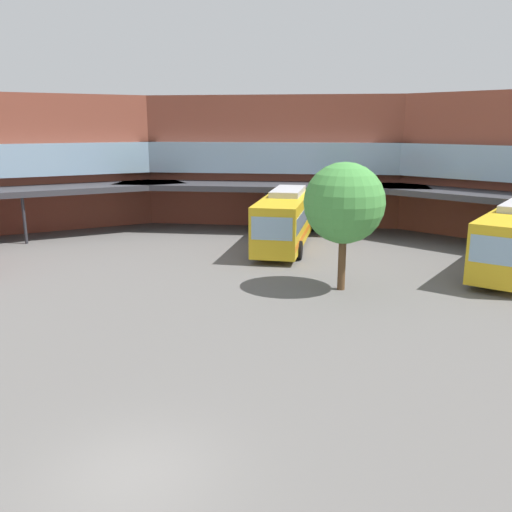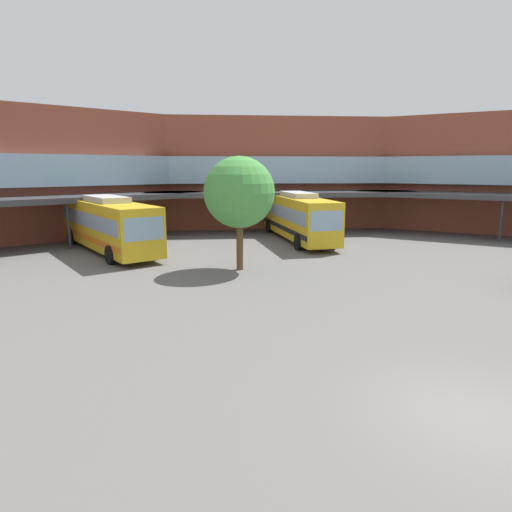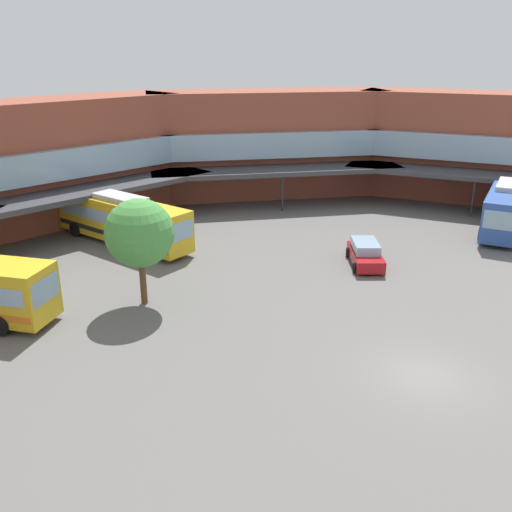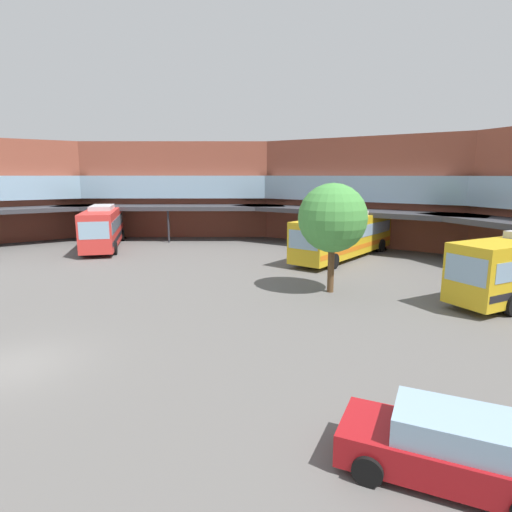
% 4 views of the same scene
% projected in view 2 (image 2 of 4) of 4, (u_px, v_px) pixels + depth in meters
% --- Properties ---
extents(ground_plane, '(117.32, 117.32, 0.00)m').
position_uv_depth(ground_plane, '(470.00, 415.00, 9.93)').
color(ground_plane, '#605E5B').
extents(station_building, '(74.50, 47.95, 9.78)m').
position_uv_depth(station_building, '(217.00, 177.00, 25.42)').
color(station_building, brown).
rests_on(station_building, ground).
extents(bus_0, '(4.63, 12.41, 3.62)m').
position_uv_depth(bus_0, '(298.00, 216.00, 33.69)').
color(bus_0, gold).
rests_on(bus_0, ground).
extents(bus_3, '(5.39, 12.71, 3.61)m').
position_uv_depth(bus_3, '(108.00, 223.00, 29.12)').
color(bus_3, gold).
rests_on(bus_3, ground).
extents(plaza_tree, '(3.75, 3.75, 6.02)m').
position_uv_depth(plaza_tree, '(239.00, 193.00, 23.33)').
color(plaza_tree, brown).
rests_on(plaza_tree, ground).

